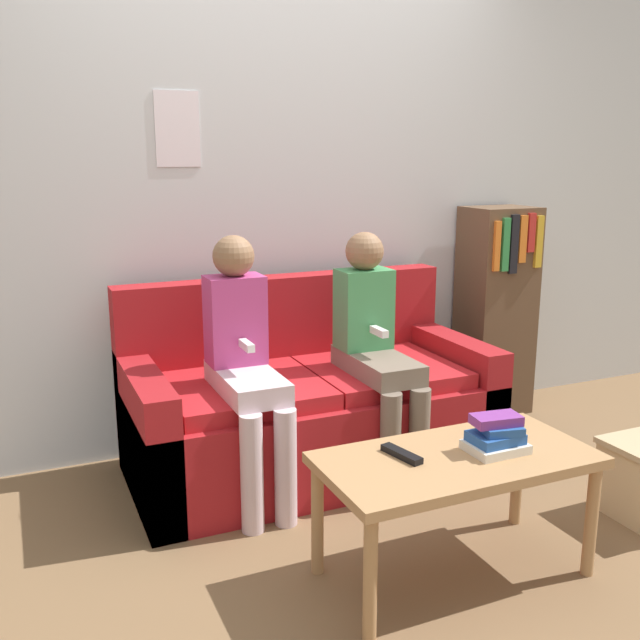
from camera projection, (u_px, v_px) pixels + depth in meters
name	position (u px, v px, depth m)	size (l,w,h in m)	color
ground_plane	(357.00, 515.00, 2.93)	(10.00, 10.00, 0.00)	brown
wall_back	(269.00, 185.00, 3.54)	(8.00, 0.07, 2.60)	silver
couch	(308.00, 408.00, 3.33)	(1.65, 0.80, 0.87)	maroon
coffee_table	(456.00, 470.00, 2.44)	(0.95, 0.48, 0.45)	#AD7F51
person_left	(245.00, 357.00, 2.94)	(0.24, 0.55, 1.12)	silver
person_right	(376.00, 343.00, 3.18)	(0.24, 0.55, 1.11)	#756656
tv_remote	(402.00, 454.00, 2.41)	(0.08, 0.17, 0.02)	black
book_stack	(496.00, 436.00, 2.45)	(0.20, 0.15, 0.13)	silver
bookshelf	(496.00, 311.00, 4.02)	(0.37, 0.32, 1.17)	brown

